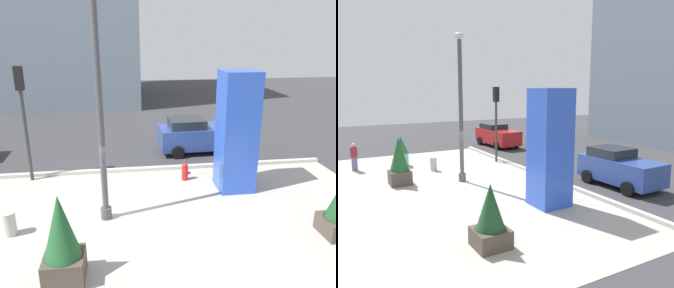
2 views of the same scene
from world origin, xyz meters
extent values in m
plane|color=#38383A|center=(0.00, 4.00, 0.00)|extent=(60.00, 60.00, 0.00)
cube|color=#ADA89E|center=(0.00, -2.00, 0.00)|extent=(18.00, 10.00, 0.02)
cube|color=#B7B2A8|center=(0.00, 3.12, 0.08)|extent=(18.00, 0.24, 0.16)
cylinder|color=#4C4C51|center=(-0.71, -0.78, 0.20)|extent=(0.36, 0.36, 0.40)
cylinder|color=#4C4C51|center=(-0.71, -0.78, 3.39)|extent=(0.20, 0.20, 6.78)
ellipsoid|color=silver|center=(-0.71, -0.78, 6.96)|extent=(0.44, 0.44, 0.28)
cube|color=blue|center=(4.15, 0.90, 2.27)|extent=(1.32, 1.32, 4.55)
cylinder|color=#6BB2B2|center=(-5.65, -2.64, 0.38)|extent=(0.81, 0.81, 0.75)
cylinder|color=#382819|center=(-5.65, -2.64, 0.73)|extent=(0.74, 0.74, 0.04)
cone|color=#2D6B33|center=(-5.65, -2.64, 1.26)|extent=(0.80, 0.80, 1.01)
cube|color=#4C4238|center=(6.22, -2.69, 0.28)|extent=(0.99, 0.99, 0.56)
cylinder|color=#382819|center=(6.22, -2.69, 0.54)|extent=(0.94, 0.94, 0.04)
cone|color=#1E4C28|center=(6.22, -2.69, 1.23)|extent=(0.85, 0.85, 1.34)
cube|color=#4C4238|center=(-1.61, -3.58, 0.34)|extent=(0.97, 0.97, 0.69)
cylinder|color=#382819|center=(-1.61, -3.58, 0.67)|extent=(0.92, 0.92, 0.04)
cone|color=#235B2D|center=(-1.61, -3.58, 1.49)|extent=(0.88, 0.88, 1.61)
cylinder|color=red|center=(2.40, 1.90, 0.28)|extent=(0.26, 0.26, 0.55)
sphere|color=red|center=(2.40, 1.90, 0.63)|extent=(0.24, 0.24, 0.24)
cylinder|color=red|center=(2.57, 1.90, 0.30)|extent=(0.12, 0.10, 0.10)
cylinder|color=#B2ADA3|center=(-3.53, -1.36, 0.38)|extent=(0.36, 0.36, 0.75)
cylinder|color=#333833|center=(-3.87, 2.77, 1.87)|extent=(0.14, 0.14, 3.73)
cube|color=black|center=(-3.87, 2.77, 4.18)|extent=(0.28, 0.32, 0.90)
sphere|color=green|center=(-3.87, 2.94, 4.18)|extent=(0.18, 0.18, 0.18)
cube|color=#2D4793|center=(3.69, 5.35, 0.80)|extent=(3.90, 1.92, 1.06)
cube|color=#1E2328|center=(3.12, 5.33, 1.54)|extent=(1.78, 1.64, 0.43)
cylinder|color=black|center=(4.86, 6.29, 0.32)|extent=(0.65, 0.24, 0.64)
cylinder|color=black|center=(4.91, 4.48, 0.32)|extent=(0.65, 0.24, 0.64)
cylinder|color=black|center=(2.47, 6.22, 0.32)|extent=(0.65, 0.24, 0.64)
cylinder|color=black|center=(2.53, 4.41, 0.32)|extent=(0.65, 0.24, 0.64)
cube|color=red|center=(-8.88, 5.51, 0.81)|extent=(4.44, 1.94, 1.07)
cube|color=#1E2328|center=(-9.53, 5.49, 1.54)|extent=(2.03, 1.63, 0.41)
cylinder|color=black|center=(-7.56, 6.45, 0.32)|extent=(0.65, 0.25, 0.64)
cylinder|color=black|center=(-7.49, 4.69, 0.32)|extent=(0.65, 0.25, 0.64)
cylinder|color=black|center=(-10.27, 6.34, 0.32)|extent=(0.65, 0.25, 0.64)
cylinder|color=black|center=(-10.19, 4.58, 0.32)|extent=(0.65, 0.25, 0.64)
cube|color=slate|center=(-5.64, -5.20, 0.39)|extent=(0.25, 0.32, 0.77)
cylinder|color=maroon|center=(-5.64, -5.20, 1.06)|extent=(0.43, 0.43, 0.58)
sphere|color=beige|center=(-5.64, -5.20, 1.46)|extent=(0.21, 0.21, 0.21)
camera|label=1|loc=(-0.07, -10.75, 5.76)|focal=36.10mm
camera|label=2|loc=(14.36, -6.73, 4.53)|focal=35.86mm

